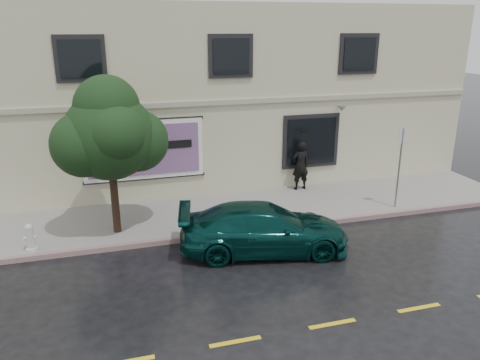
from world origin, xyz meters
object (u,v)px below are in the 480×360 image
object	(u,v)px
fire_hydrant	(30,238)
pedestrian	(300,165)
car	(264,228)
street_tree	(109,136)

from	to	relation	value
fire_hydrant	pedestrian	bearing A→B (deg)	13.65
car	pedestrian	world-z (taller)	pedestrian
car	pedestrian	size ratio (longest dim) A/B	2.51
car	street_tree	world-z (taller)	street_tree
pedestrian	fire_hydrant	size ratio (longest dim) A/B	2.34
street_tree	fire_hydrant	world-z (taller)	street_tree
pedestrian	car	bearing A→B (deg)	50.73
car	street_tree	distance (m)	5.22
pedestrian	fire_hydrant	bearing A→B (deg)	11.59
car	street_tree	size ratio (longest dim) A/B	1.11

